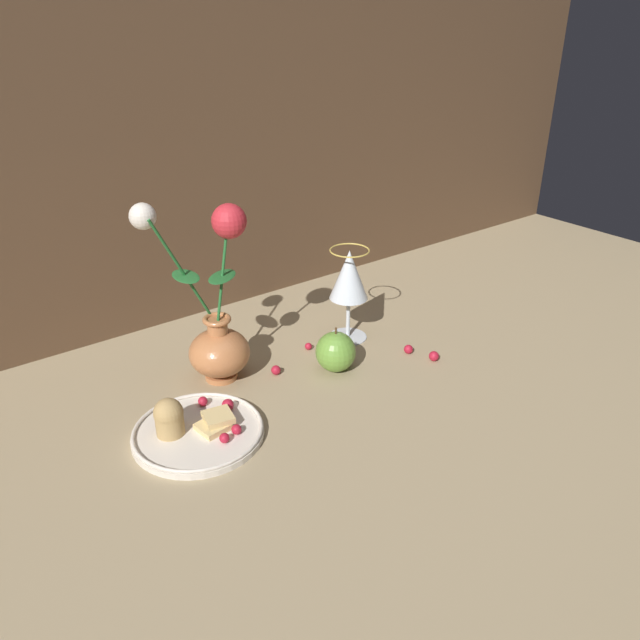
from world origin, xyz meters
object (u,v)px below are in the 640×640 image
at_px(vase, 217,327).
at_px(wine_glass, 349,278).
at_px(plate_with_pastries, 194,428).
at_px(apple_beside_vase, 336,352).

height_order(vase, wine_glass, vase).
bearing_deg(plate_with_pastries, vase, 47.52).
relative_size(vase, plate_with_pastries, 1.64).
bearing_deg(apple_beside_vase, wine_glass, 40.51).
bearing_deg(apple_beside_vase, plate_with_pastries, -175.20).
xyz_separation_m(wine_glass, apple_beside_vase, (-0.10, -0.08, -0.09)).
distance_m(vase, wine_glass, 0.28).
xyz_separation_m(plate_with_pastries, apple_beside_vase, (0.30, 0.03, 0.02)).
bearing_deg(vase, wine_glass, -3.88).
relative_size(vase, apple_beside_vase, 3.88).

